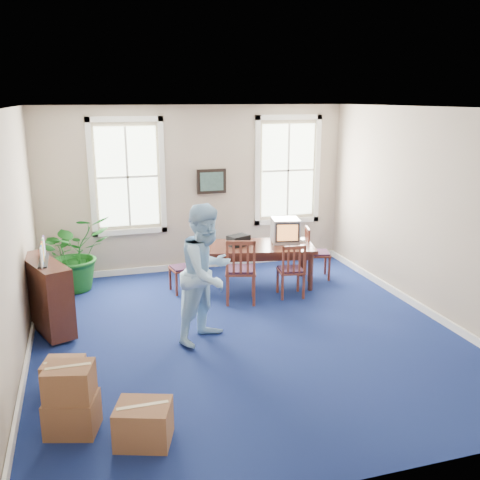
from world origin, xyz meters
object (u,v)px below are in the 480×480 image
object	(u,v)px
crt_tv	(285,230)
man	(207,273)
potted_plant	(75,253)
cardboard_boxes	(90,390)
credenza	(46,297)
conference_table	(252,265)
chair_near_left	(241,270)

from	to	relation	value
crt_tv	man	xyz separation A→B (m)	(-1.96, -2.05, 0.01)
potted_plant	cardboard_boxes	world-z (taller)	potted_plant
man	crt_tv	bearing A→B (deg)	7.03
credenza	man	bearing A→B (deg)	-45.80
conference_table	crt_tv	world-z (taller)	crt_tv
man	potted_plant	distance (m)	3.22
credenza	cardboard_boxes	bearing A→B (deg)	-100.02
crt_tv	man	world-z (taller)	man
credenza	cardboard_boxes	world-z (taller)	credenza
chair_near_left	potted_plant	xyz separation A→B (m)	(-2.63, 1.42, 0.12)
credenza	cardboard_boxes	xyz separation A→B (m)	(0.55, -2.61, -0.12)
crt_tv	cardboard_boxes	size ratio (longest dim) A/B	0.39
chair_near_left	credenza	world-z (taller)	chair_near_left
man	cardboard_boxes	world-z (taller)	man
chair_near_left	credenza	size ratio (longest dim) A/B	0.86
conference_table	credenza	xyz separation A→B (m)	(-3.50, -1.03, 0.14)
potted_plant	conference_table	bearing A→B (deg)	-12.22
credenza	potted_plant	size ratio (longest dim) A/B	0.97
chair_near_left	potted_plant	size ratio (longest dim) A/B	0.83
conference_table	crt_tv	xyz separation A→B (m)	(0.65, 0.05, 0.59)
conference_table	chair_near_left	world-z (taller)	chair_near_left
crt_tv	credenza	world-z (taller)	crt_tv
conference_table	credenza	bearing A→B (deg)	-151.69
conference_table	potted_plant	xyz separation A→B (m)	(-3.08, 0.67, 0.30)
conference_table	chair_near_left	bearing A→B (deg)	-108.97
conference_table	cardboard_boxes	distance (m)	4.69
conference_table	credenza	size ratio (longest dim) A/B	1.68
crt_tv	man	bearing A→B (deg)	-122.25
man	cardboard_boxes	size ratio (longest dim) A/B	1.44
crt_tv	cardboard_boxes	xyz separation A→B (m)	(-3.60, -3.69, -0.58)
cardboard_boxes	credenza	bearing A→B (deg)	101.85
crt_tv	potted_plant	size ratio (longest dim) A/B	0.39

